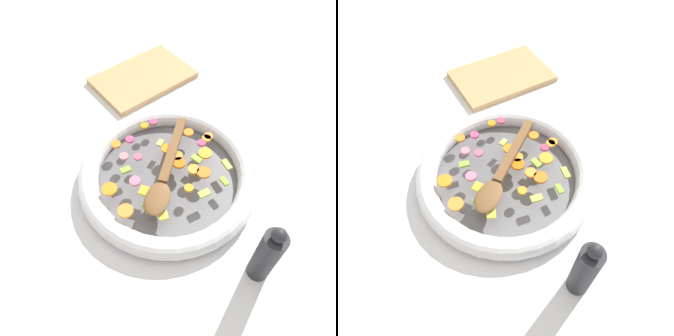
% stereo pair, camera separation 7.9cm
% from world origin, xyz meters
% --- Properties ---
extents(ground_plane, '(4.00, 4.00, 0.00)m').
position_xyz_m(ground_plane, '(0.00, 0.00, 0.00)').
color(ground_plane, silver).
extents(skillet, '(0.44, 0.44, 0.05)m').
position_xyz_m(skillet, '(0.00, 0.00, 0.02)').
color(skillet, slate).
rests_on(skillet, ground_plane).
extents(chopped_vegetables, '(0.33, 0.29, 0.01)m').
position_xyz_m(chopped_vegetables, '(0.01, 0.01, 0.05)').
color(chopped_vegetables, orange).
rests_on(chopped_vegetables, skillet).
extents(wooden_spoon, '(0.26, 0.21, 0.01)m').
position_xyz_m(wooden_spoon, '(-0.02, -0.02, 0.06)').
color(wooden_spoon, brown).
rests_on(wooden_spoon, chopped_vegetables).
extents(pepper_mill, '(0.05, 0.05, 0.19)m').
position_xyz_m(pepper_mill, '(-0.00, -0.30, 0.09)').
color(pepper_mill, '#232328').
rests_on(pepper_mill, ground_plane).
extents(cutting_board, '(0.30, 0.20, 0.02)m').
position_xyz_m(cutting_board, '(0.18, 0.36, 0.01)').
color(cutting_board, tan).
rests_on(cutting_board, ground_plane).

